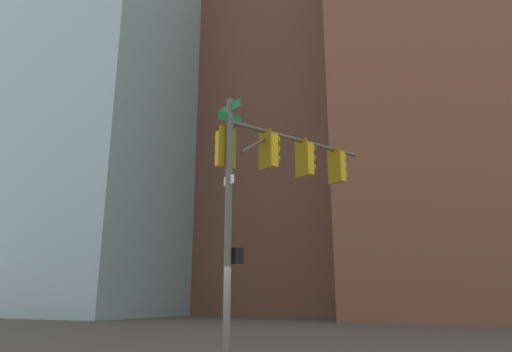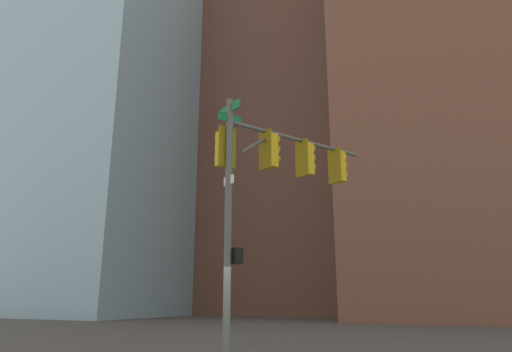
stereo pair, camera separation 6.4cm
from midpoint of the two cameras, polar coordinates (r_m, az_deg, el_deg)
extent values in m
cylinder|color=#4C514C|center=(11.99, -3.34, -6.19)|extent=(0.19, 0.19, 7.09)
cylinder|color=#4C514C|center=(14.21, 5.49, 4.46)|extent=(2.48, 4.55, 0.12)
cylinder|color=#4C514C|center=(13.09, 0.19, 4.03)|extent=(0.56, 0.96, 0.75)
cube|color=#0F6B33|center=(12.91, -3.11, 8.41)|extent=(0.88, 0.48, 0.24)
cube|color=#0F6B33|center=(12.80, -3.13, 7.18)|extent=(0.37, 0.66, 0.24)
cube|color=white|center=(12.24, -3.25, -0.53)|extent=(0.41, 0.24, 0.24)
cube|color=gold|center=(13.34, 1.91, 3.16)|extent=(0.46, 0.46, 1.00)
cube|color=#7D640C|center=(13.23, 1.26, 3.32)|extent=(0.50, 0.29, 1.16)
sphere|color=#470A07|center=(13.55, 2.58, 4.21)|extent=(0.20, 0.20, 0.20)
cylinder|color=gold|center=(13.62, 2.79, 4.51)|extent=(0.22, 0.14, 0.23)
sphere|color=#F29E0C|center=(13.46, 2.60, 3.00)|extent=(0.20, 0.20, 0.20)
cylinder|color=gold|center=(13.53, 2.81, 3.31)|extent=(0.22, 0.14, 0.23)
sphere|color=#0A3819|center=(13.37, 2.61, 1.78)|extent=(0.20, 0.20, 0.20)
cylinder|color=gold|center=(13.43, 2.83, 2.10)|extent=(0.22, 0.14, 0.23)
cube|color=gold|center=(14.21, 6.39, 2.09)|extent=(0.46, 0.46, 1.00)
cube|color=#7D640C|center=(14.09, 5.82, 2.23)|extent=(0.50, 0.29, 1.16)
sphere|color=#470A07|center=(14.44, 6.96, 3.09)|extent=(0.20, 0.20, 0.20)
cylinder|color=gold|center=(14.51, 7.14, 3.38)|extent=(0.22, 0.14, 0.23)
sphere|color=#F29E0C|center=(14.35, 7.00, 1.95)|extent=(0.20, 0.20, 0.20)
cylinder|color=gold|center=(14.41, 7.18, 2.25)|extent=(0.22, 0.14, 0.23)
sphere|color=#0A3819|center=(14.26, 7.04, 0.80)|extent=(0.20, 0.20, 0.20)
cylinder|color=gold|center=(14.33, 7.22, 1.10)|extent=(0.22, 0.14, 0.23)
cube|color=gold|center=(15.17, 10.33, 1.14)|extent=(0.46, 0.46, 1.00)
cube|color=#7D640C|center=(15.03, 9.83, 1.27)|extent=(0.50, 0.29, 1.16)
sphere|color=red|center=(15.40, 10.81, 2.09)|extent=(0.20, 0.20, 0.20)
cylinder|color=gold|center=(15.47, 10.96, 2.36)|extent=(0.22, 0.14, 0.23)
sphere|color=#4C330A|center=(15.31, 10.86, 1.01)|extent=(0.20, 0.20, 0.20)
cylinder|color=gold|center=(15.38, 11.01, 1.30)|extent=(0.22, 0.14, 0.23)
sphere|color=#0A3819|center=(15.23, 10.92, -0.07)|extent=(0.20, 0.20, 0.20)
cylinder|color=gold|center=(15.30, 11.07, 0.22)|extent=(0.22, 0.14, 0.23)
cube|color=gold|center=(12.75, -3.91, 3.40)|extent=(0.46, 0.46, 1.00)
cube|color=#7D640C|center=(12.60, -3.44, 3.62)|extent=(0.29, 0.50, 1.16)
sphere|color=#470A07|center=(13.01, -4.37, 4.42)|extent=(0.20, 0.20, 0.20)
cylinder|color=gold|center=(13.09, -4.51, 4.71)|extent=(0.14, 0.22, 0.23)
sphere|color=#F29E0C|center=(12.91, -4.40, 3.17)|extent=(0.20, 0.20, 0.20)
cylinder|color=gold|center=(13.00, -4.54, 3.47)|extent=(0.14, 0.22, 0.23)
sphere|color=#0A3819|center=(12.82, -4.42, 1.89)|extent=(0.20, 0.20, 0.20)
cylinder|color=gold|center=(12.90, -4.57, 2.21)|extent=(0.14, 0.22, 0.23)
cube|color=black|center=(12.03, -2.41, -9.89)|extent=(0.44, 0.39, 0.40)
cube|color=#EA5914|center=(12.11, -1.86, -9.92)|extent=(0.23, 0.14, 0.28)
cube|color=brown|center=(61.25, 5.19, 4.33)|extent=(19.23, 21.63, 43.96)
cube|color=brown|center=(49.47, 24.53, 13.40)|extent=(21.70, 18.69, 48.32)
cube|color=#8CB2C6|center=(73.76, -13.32, 19.21)|extent=(23.15, 33.37, 85.53)
camera|label=1|loc=(0.03, -89.86, -0.04)|focal=32.21mm
camera|label=2|loc=(0.03, 90.14, 0.04)|focal=32.21mm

